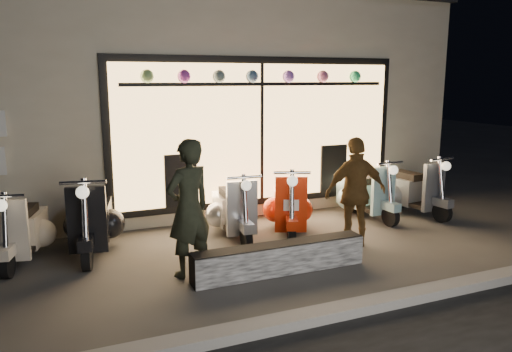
{
  "coord_description": "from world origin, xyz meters",
  "views": [
    {
      "loc": [
        -2.76,
        -6.19,
        2.5
      ],
      "look_at": [
        0.13,
        0.6,
        1.05
      ],
      "focal_mm": 35.0,
      "sensor_mm": 36.0,
      "label": 1
    }
  ],
  "objects_px": {
    "scooter_red": "(288,205)",
    "man": "(189,208)",
    "woman": "(356,192)",
    "graffiti_barrier": "(280,258)",
    "scooter_silver": "(232,209)"
  },
  "relations": [
    {
      "from": "graffiti_barrier",
      "to": "scooter_silver",
      "type": "height_order",
      "value": "scooter_silver"
    },
    {
      "from": "graffiti_barrier",
      "to": "man",
      "type": "height_order",
      "value": "man"
    },
    {
      "from": "scooter_silver",
      "to": "woman",
      "type": "bearing_deg",
      "value": -34.55
    },
    {
      "from": "graffiti_barrier",
      "to": "woman",
      "type": "xyz_separation_m",
      "value": [
        1.51,
        0.53,
        0.63
      ]
    },
    {
      "from": "graffiti_barrier",
      "to": "man",
      "type": "distance_m",
      "value": 1.35
    },
    {
      "from": "graffiti_barrier",
      "to": "scooter_red",
      "type": "bearing_deg",
      "value": 59.83
    },
    {
      "from": "man",
      "to": "scooter_silver",
      "type": "bearing_deg",
      "value": -150.03
    },
    {
      "from": "graffiti_barrier",
      "to": "man",
      "type": "xyz_separation_m",
      "value": [
        -1.09,
        0.4,
        0.68
      ]
    },
    {
      "from": "scooter_silver",
      "to": "woman",
      "type": "distance_m",
      "value": 1.99
    },
    {
      "from": "scooter_red",
      "to": "man",
      "type": "relative_size",
      "value": 0.85
    },
    {
      "from": "scooter_red",
      "to": "man",
      "type": "xyz_separation_m",
      "value": [
        -2.02,
        -1.2,
        0.45
      ]
    },
    {
      "from": "scooter_red",
      "to": "woman",
      "type": "bearing_deg",
      "value": -38.6
    },
    {
      "from": "scooter_red",
      "to": "woman",
      "type": "relative_size",
      "value": 0.91
    },
    {
      "from": "graffiti_barrier",
      "to": "scooter_silver",
      "type": "relative_size",
      "value": 1.59
    },
    {
      "from": "scooter_silver",
      "to": "man",
      "type": "bearing_deg",
      "value": -123.55
    }
  ]
}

